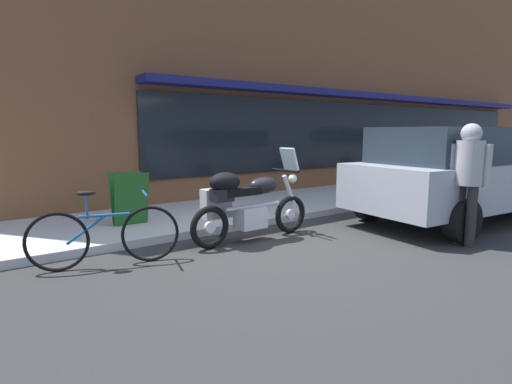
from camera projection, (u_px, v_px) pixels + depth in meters
ground_plane at (281, 247)px, 5.84m from camera, size 80.00×80.00×0.00m
storefront_building at (379, 67)px, 12.48m from camera, size 22.02×0.90×7.39m
sidewalk_curb at (450, 181)px, 13.01m from camera, size 30.00×2.55×0.12m
touring_motorcycle at (245, 202)px, 6.05m from camera, size 2.13×0.65×1.39m
parked_bicycle at (105, 236)px, 4.93m from camera, size 1.73×0.60×0.95m
parked_minivan at (468, 172)px, 7.45m from camera, size 5.03×2.41×1.71m
pedestrian_walking at (469, 170)px, 5.77m from camera, size 0.49×0.53×1.75m
sandwich_board_sign at (129, 198)px, 6.68m from camera, size 0.55×0.40×0.85m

